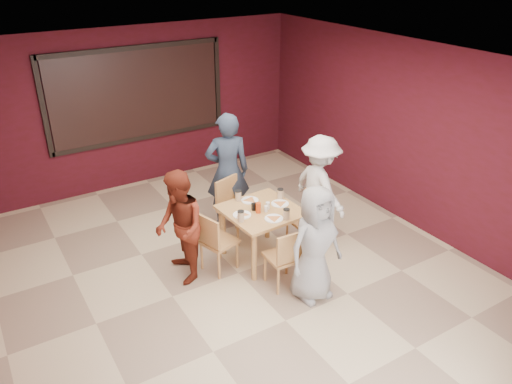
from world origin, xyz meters
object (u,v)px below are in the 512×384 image
chair_left (215,240)px  diner_right (320,187)px  chair_front (286,255)px  diner_back (228,171)px  chair_back (233,205)px  diner_left (180,228)px  chair_right (306,216)px  diner_front (315,244)px  dining_table (261,216)px

chair_left → diner_right: diner_right is taller
chair_front → diner_back: diner_back is taller
chair_back → diner_right: bearing=-29.9°
chair_back → diner_left: size_ratio=0.60×
chair_right → diner_back: bearing=123.7°
chair_back → diner_back: (0.10, 0.32, 0.40)m
diner_right → chair_back: bearing=59.7°
chair_back → diner_front: bearing=-85.8°
chair_front → diner_left: size_ratio=0.56×
diner_left → diner_right: 2.21m
diner_right → dining_table: bearing=94.5°
dining_table → diner_front: diner_front is taller
dining_table → chair_left: bearing=176.6°
chair_back → diner_back: bearing=72.8°
diner_back → diner_left: (-1.20, -0.91, -0.16)m
chair_left → chair_front: bearing=-52.8°
chair_front → chair_left: bearing=127.2°
dining_table → diner_front: bearing=-85.2°
chair_right → diner_front: (-0.68, -1.05, 0.31)m
dining_table → chair_front: size_ratio=1.20×
diner_back → diner_left: size_ratio=1.20×
chair_back → chair_front: bearing=-92.4°
chair_right → diner_front: size_ratio=0.52×
chair_front → chair_back: size_ratio=0.92×
chair_front → chair_right: bearing=40.3°
chair_front → chair_back: bearing=87.6°
chair_front → diner_front: diner_front is taller
chair_right → dining_table: bearing=179.3°
chair_front → diner_left: 1.39m
diner_left → diner_front: bearing=55.0°
dining_table → chair_back: bearing=93.2°
dining_table → chair_right: dining_table is taller
dining_table → diner_back: size_ratio=0.55×
diner_front → chair_left: bearing=122.4°
dining_table → diner_back: bearing=86.7°
diner_right → chair_left: bearing=91.2°
chair_back → diner_left: diner_left is taller
chair_back → chair_right: size_ratio=1.16×
dining_table → diner_left: size_ratio=0.67×
diner_left → diner_right: bearing=98.2°
chair_front → diner_front: 0.46m
chair_right → diner_right: diner_right is taller
diner_front → diner_right: 1.52m
chair_front → chair_back: 1.48m
diner_back → dining_table: bearing=106.4°
chair_right → chair_front: bearing=-139.7°
diner_front → diner_left: (-1.23, 1.21, 0.01)m
chair_front → diner_right: 1.47m
dining_table → chair_front: dining_table is taller
chair_back → diner_right: diner_right is taller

